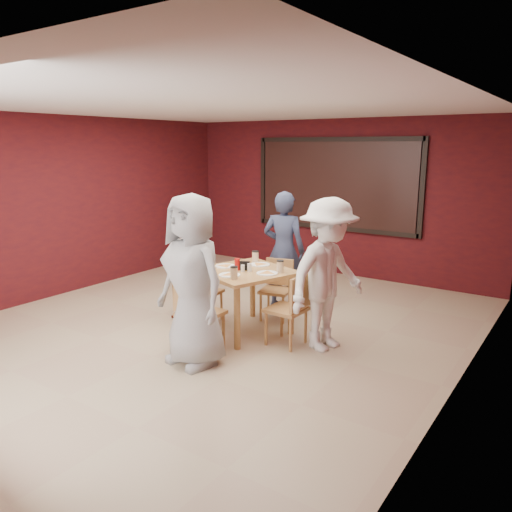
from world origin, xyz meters
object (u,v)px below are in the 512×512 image
Objects in this scene: dining_table at (245,278)px; chair_right at (292,306)px; diner_right at (328,275)px; diner_left at (182,257)px; chair_front at (196,310)px; chair_back at (277,285)px; chair_left at (200,287)px; diner_back at (284,250)px; diner_front at (192,281)px.

dining_table is 1.49× the size of chair_right.
diner_left is at bearing 105.97° from diner_right.
chair_front reaches higher than chair_back.
chair_left is 1.36m from diner_back.
chair_left is (-0.78, -0.71, 0.01)m from chair_back.
chair_right is (0.67, -0.75, 0.04)m from chair_back.
chair_front is 2.04m from diner_back.
diner_back reaches higher than diner_left.
chair_back is at bearing 74.81° from diner_right.
diner_front reaches higher than diner_left.
diner_back is at bearing 130.63° from diner_left.
diner_front is at bearing 38.22° from diner_left.
chair_left is at bearing -137.77° from chair_back.
chair_front is 1.11× the size of chair_left.
chair_front is at bearing -93.87° from chair_back.
diner_right reaches higher than chair_front.
diner_left is at bearing 37.06° from diner_back.
diner_left is (-1.03, 0.90, 0.31)m from chair_front.
dining_table is 1.61× the size of chair_back.
diner_back is 1.47m from diner_left.
chair_right reaches higher than chair_back.
chair_left is at bearing 72.95° from diner_left.
diner_right is at bearing 3.97° from chair_left.
chair_front is at bearing 133.40° from diner_front.
diner_front reaches higher than chair_left.
diner_left is (-1.14, -0.66, 0.37)m from chair_back.
diner_back reaches higher than chair_front.
chair_back is at bearing 99.22° from diner_back.
diner_front is at bearing 83.55° from diner_back.
diner_front is 1.12× the size of diner_left.
chair_right is at bearing 67.05° from diner_front.
chair_front is 0.52× the size of diner_right.
dining_table is 1.11m from diner_front.
chair_right is at bearing 78.55° from diner_left.
diner_right is (1.15, 0.97, 0.36)m from chair_front.
chair_right is at bearing -48.34° from chair_back.
diner_right is (1.83, 0.13, 0.41)m from chair_left.
diner_front reaches higher than chair_front.
dining_table is 0.74× the size of diner_right.
chair_back is at bearing 86.11° from dining_table.
chair_front is 1.14× the size of chair_back.
chair_right is (0.78, 0.80, -0.03)m from chair_front.
chair_back is 1.06m from chair_left.
chair_back is 1.83m from diner_front.
diner_right reaches higher than diner_left.
chair_left is 0.51m from diner_left.
dining_table is 0.75m from chair_right.
diner_back is (-0.84, 1.20, 0.36)m from chair_right.
chair_left is at bearing 136.80° from diner_front.
diner_front reaches higher than diner_back.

